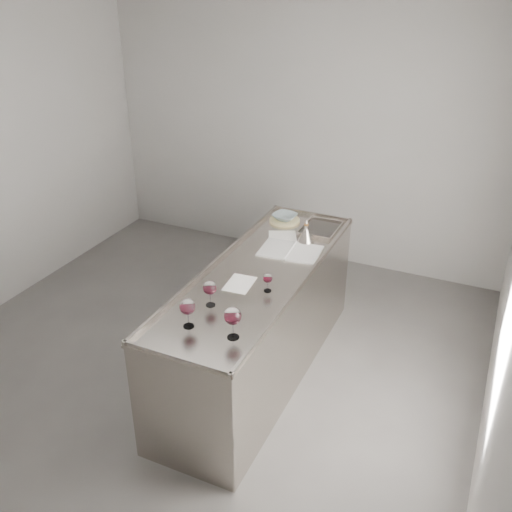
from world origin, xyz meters
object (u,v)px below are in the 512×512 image
at_px(notebook, 290,251).
at_px(wine_glass_small, 268,279).
at_px(ceramic_bowl, 285,217).
at_px(wine_glass_left, 210,288).
at_px(wine_funnel, 306,235).
at_px(counter, 259,323).
at_px(wine_glass_middle, 188,307).
at_px(wine_glass_right, 233,317).

bearing_deg(notebook, wine_glass_small, -87.99).
bearing_deg(notebook, ceramic_bowl, 111.50).
bearing_deg(wine_glass_left, ceramic_bowl, 92.66).
height_order(ceramic_bowl, wine_funnel, wine_funnel).
relative_size(wine_glass_left, ceramic_bowl, 0.89).
bearing_deg(wine_glass_small, ceramic_bowl, 106.51).
bearing_deg(counter, wine_glass_left, -100.72).
height_order(notebook, wine_funnel, wine_funnel).
xyz_separation_m(counter, wine_glass_small, (0.17, -0.23, 0.57)).
height_order(counter, ceramic_bowl, ceramic_bowl).
relative_size(wine_glass_left, wine_glass_small, 1.34).
relative_size(wine_glass_middle, wine_funnel, 0.94).
height_order(counter, wine_glass_small, wine_glass_small).
xyz_separation_m(wine_glass_left, notebook, (0.20, 0.98, -0.13)).
relative_size(wine_glass_middle, ceramic_bowl, 0.96).
bearing_deg(wine_glass_small, wine_glass_middle, -114.62).
xyz_separation_m(wine_glass_right, wine_funnel, (-0.06, 1.47, -0.09)).
relative_size(notebook, wine_funnel, 2.38).
distance_m(wine_glass_small, notebook, 0.65).
bearing_deg(wine_funnel, wine_glass_right, -87.75).
xyz_separation_m(wine_glass_right, ceramic_bowl, (-0.38, 1.80, -0.11)).
distance_m(wine_glass_left, wine_glass_right, 0.42).
bearing_deg(wine_glass_small, wine_glass_right, -87.03).
relative_size(counter, wine_glass_middle, 11.89).
xyz_separation_m(ceramic_bowl, wine_funnel, (0.33, -0.33, 0.02)).
relative_size(notebook, ceramic_bowl, 2.43).
bearing_deg(wine_funnel, notebook, -104.21).
height_order(counter, wine_glass_middle, wine_glass_middle).
relative_size(wine_glass_left, wine_glass_middle, 0.92).
distance_m(wine_glass_right, wine_glass_small, 0.62).
relative_size(ceramic_bowl, wine_funnel, 0.98).
bearing_deg(wine_glass_small, wine_glass_left, -129.66).
relative_size(wine_glass_left, notebook, 0.37).
distance_m(wine_glass_middle, ceramic_bowl, 1.81).
bearing_deg(counter, ceramic_bowl, 100.61).
relative_size(wine_glass_small, notebook, 0.27).
bearing_deg(wine_glass_middle, wine_glass_small, 65.38).
distance_m(counter, wine_glass_small, 0.64).
xyz_separation_m(wine_glass_middle, notebook, (0.21, 1.27, -0.14)).
distance_m(wine_glass_small, wine_funnel, 0.86).
distance_m(wine_glass_right, wine_funnel, 1.47).
bearing_deg(ceramic_bowl, wine_funnel, -45.37).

